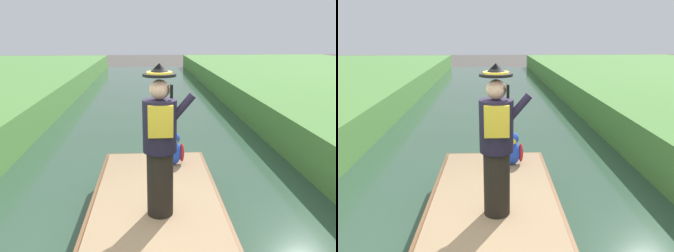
# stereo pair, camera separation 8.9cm
# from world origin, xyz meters

# --- Properties ---
(boat) EXTENTS (1.87, 4.23, 0.61)m
(boat) POSITION_xyz_m (0.00, 0.46, 0.40)
(boat) COLOR brown
(boat) RESTS_ON canal_water
(person_pirate) EXTENTS (0.61, 0.42, 1.85)m
(person_pirate) POSITION_xyz_m (0.04, 0.26, 1.64)
(person_pirate) COLOR black
(person_pirate) RESTS_ON boat
(parrot_plush) EXTENTS (0.36, 0.35, 0.57)m
(parrot_plush) POSITION_xyz_m (0.34, 1.86, 0.95)
(parrot_plush) COLOR blue
(parrot_plush) RESTS_ON boat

